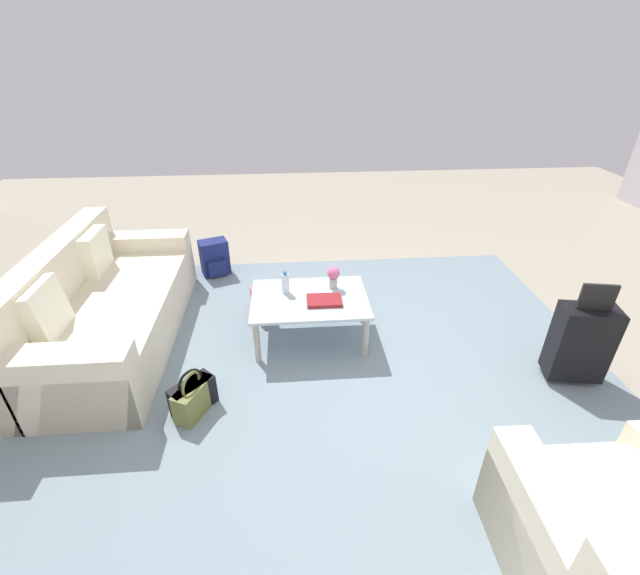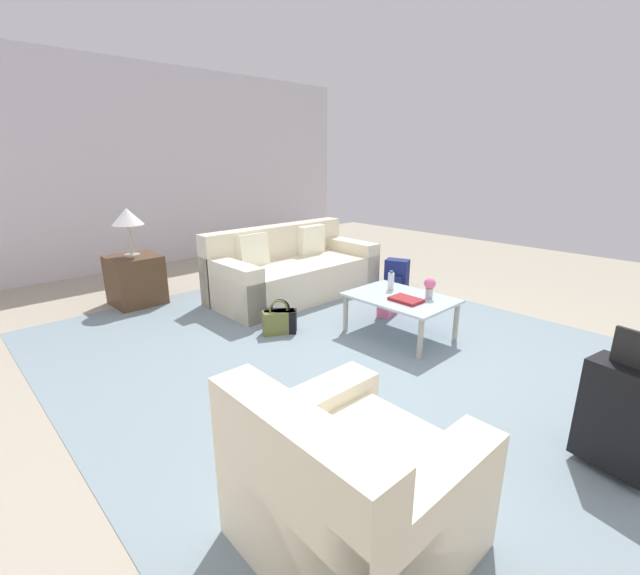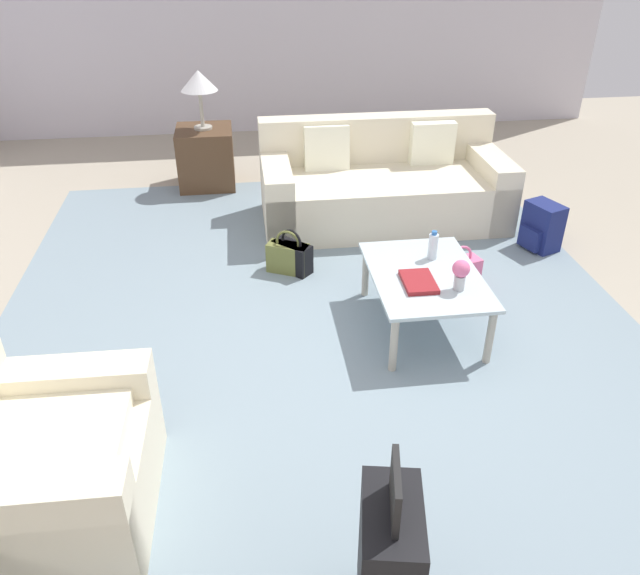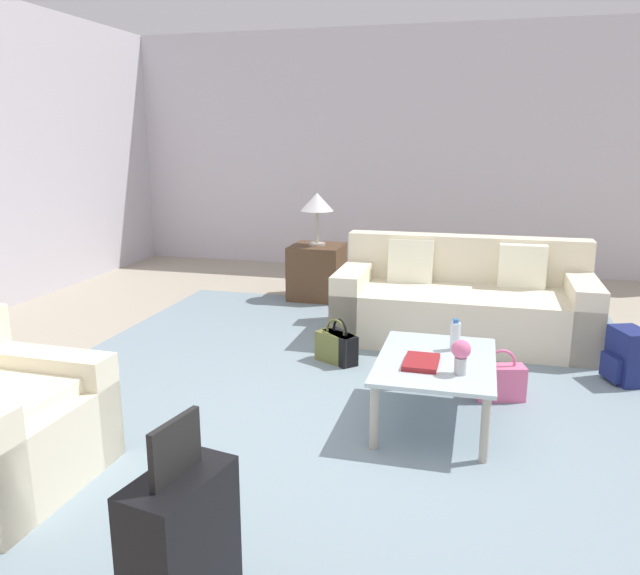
% 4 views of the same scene
% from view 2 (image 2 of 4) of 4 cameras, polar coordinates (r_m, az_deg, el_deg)
% --- Properties ---
extents(ground_plane, '(12.00, 12.00, 0.00)m').
position_cam_2_polar(ground_plane, '(3.81, 10.79, -10.09)').
color(ground_plane, '#A89E89').
extents(wall_right, '(0.12, 8.00, 3.10)m').
position_cam_2_polar(wall_right, '(7.53, -22.47, 14.50)').
color(wall_right, silver).
rests_on(wall_right, ground).
extents(area_rug, '(5.20, 4.40, 0.01)m').
position_cam_2_polar(area_rug, '(4.01, 2.07, -8.27)').
color(area_rug, gray).
rests_on(area_rug, ground).
extents(couch, '(0.99, 2.15, 0.86)m').
position_cam_2_polar(couch, '(5.53, -3.93, 2.10)').
color(couch, beige).
rests_on(couch, ground).
extents(armchair, '(0.93, 0.91, 0.82)m').
position_cam_2_polar(armchair, '(2.09, 3.46, -25.91)').
color(armchair, beige).
rests_on(armchair, ground).
extents(coffee_table, '(0.99, 0.71, 0.41)m').
position_cam_2_polar(coffee_table, '(4.26, 10.67, -1.83)').
color(coffee_table, silver).
rests_on(coffee_table, ground).
extents(water_bottle, '(0.06, 0.06, 0.20)m').
position_cam_2_polar(water_bottle, '(4.41, 9.44, 0.84)').
color(water_bottle, silver).
rests_on(water_bottle, coffee_table).
extents(coffee_table_book, '(0.29, 0.20, 0.03)m').
position_cam_2_polar(coffee_table_book, '(4.11, 11.41, -1.60)').
color(coffee_table_book, maroon).
rests_on(coffee_table_book, coffee_table).
extents(flower_vase, '(0.11, 0.11, 0.21)m').
position_cam_2_polar(flower_vase, '(4.21, 14.41, 0.19)').
color(flower_vase, '#B2B7BC').
rests_on(flower_vase, coffee_table).
extents(side_table, '(0.55, 0.55, 0.59)m').
position_cam_2_polar(side_table, '(5.62, -23.38, 0.93)').
color(side_table, '#513823').
rests_on(side_table, ground).
extents(table_lamp, '(0.35, 0.35, 0.56)m').
position_cam_2_polar(table_lamp, '(5.48, -24.30, 8.44)').
color(table_lamp, '#ADA899').
rests_on(table_lamp, side_table).
extents(suitcase_black, '(0.43, 0.29, 0.85)m').
position_cam_2_polar(suitcase_black, '(2.95, 35.37, -13.79)').
color(suitcase_black, black).
rests_on(suitcase_black, ground).
extents(handbag_olive, '(0.27, 0.35, 0.36)m').
position_cam_2_polar(handbag_olive, '(4.33, -5.49, -4.54)').
color(handbag_olive, olive).
rests_on(handbag_olive, ground).
extents(handbag_pink, '(0.22, 0.35, 0.36)m').
position_cam_2_polar(handbag_pink, '(4.89, 9.08, -2.13)').
color(handbag_pink, pink).
rests_on(handbag_pink, ground).
extents(handbag_black, '(0.32, 0.33, 0.36)m').
position_cam_2_polar(handbag_black, '(4.36, -5.28, -4.39)').
color(handbag_black, black).
rests_on(handbag_black, ground).
extents(backpack_navy, '(0.35, 0.32, 0.40)m').
position_cam_2_polar(backpack_navy, '(5.87, 10.17, 1.69)').
color(backpack_navy, navy).
rests_on(backpack_navy, ground).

